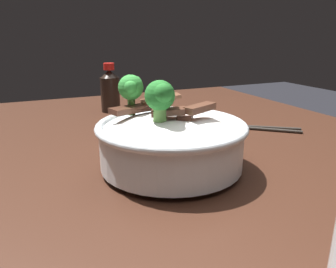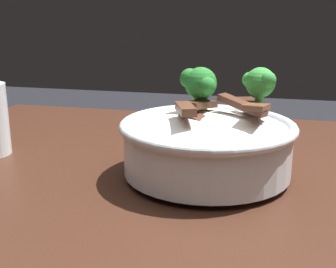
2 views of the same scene
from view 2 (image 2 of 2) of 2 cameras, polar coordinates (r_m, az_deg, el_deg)
name	(u,v)px [view 2 (image 2 of 2)]	position (r m, az deg, el deg)	size (l,w,h in m)	color
rice_bowl	(205,139)	(0.59, 4.74, -0.64)	(0.23, 0.23, 0.14)	silver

